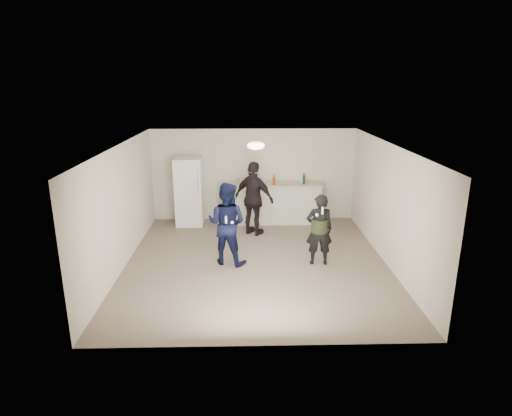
{
  "coord_description": "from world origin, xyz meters",
  "views": [
    {
      "loc": [
        -0.22,
        -8.41,
        3.74
      ],
      "look_at": [
        0.0,
        0.2,
        1.15
      ],
      "focal_mm": 30.0,
      "sensor_mm": 36.0,
      "label": 1
    }
  ],
  "objects_px": {
    "fridge": "(189,191)",
    "spectator": "(254,199)",
    "man": "(227,224)",
    "shaker": "(238,181)",
    "woman": "(319,230)",
    "counter": "(272,204)"
  },
  "relations": [
    {
      "from": "shaker",
      "to": "woman",
      "type": "distance_m",
      "value": 3.25
    },
    {
      "from": "counter",
      "to": "spectator",
      "type": "distance_m",
      "value": 1.12
    },
    {
      "from": "shaker",
      "to": "spectator",
      "type": "distance_m",
      "value": 1.0
    },
    {
      "from": "fridge",
      "to": "shaker",
      "type": "height_order",
      "value": "fridge"
    },
    {
      "from": "fridge",
      "to": "man",
      "type": "xyz_separation_m",
      "value": [
        1.1,
        -2.59,
        -0.03
      ]
    },
    {
      "from": "woman",
      "to": "counter",
      "type": "bearing_deg",
      "value": -72.43
    },
    {
      "from": "counter",
      "to": "woman",
      "type": "distance_m",
      "value": 2.89
    },
    {
      "from": "man",
      "to": "shaker",
      "type": "bearing_deg",
      "value": -73.79
    },
    {
      "from": "man",
      "to": "woman",
      "type": "bearing_deg",
      "value": -162.68
    },
    {
      "from": "man",
      "to": "woman",
      "type": "xyz_separation_m",
      "value": [
        1.92,
        -0.11,
        -0.11
      ]
    },
    {
      "from": "counter",
      "to": "spectator",
      "type": "height_order",
      "value": "spectator"
    },
    {
      "from": "counter",
      "to": "fridge",
      "type": "bearing_deg",
      "value": -178.18
    },
    {
      "from": "fridge",
      "to": "man",
      "type": "height_order",
      "value": "fridge"
    },
    {
      "from": "fridge",
      "to": "spectator",
      "type": "bearing_deg",
      "value": -26.62
    },
    {
      "from": "counter",
      "to": "spectator",
      "type": "xyz_separation_m",
      "value": [
        -0.5,
        -0.92,
        0.4
      ]
    },
    {
      "from": "fridge",
      "to": "shaker",
      "type": "relative_size",
      "value": 10.59
    },
    {
      "from": "spectator",
      "to": "man",
      "type": "bearing_deg",
      "value": 104.5
    },
    {
      "from": "counter",
      "to": "spectator",
      "type": "relative_size",
      "value": 1.41
    },
    {
      "from": "man",
      "to": "fridge",
      "type": "bearing_deg",
      "value": -46.45
    },
    {
      "from": "spectator",
      "to": "fridge",
      "type": "bearing_deg",
      "value": 7.04
    },
    {
      "from": "fridge",
      "to": "man",
      "type": "distance_m",
      "value": 2.81
    },
    {
      "from": "fridge",
      "to": "spectator",
      "type": "relative_size",
      "value": 0.97
    }
  ]
}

